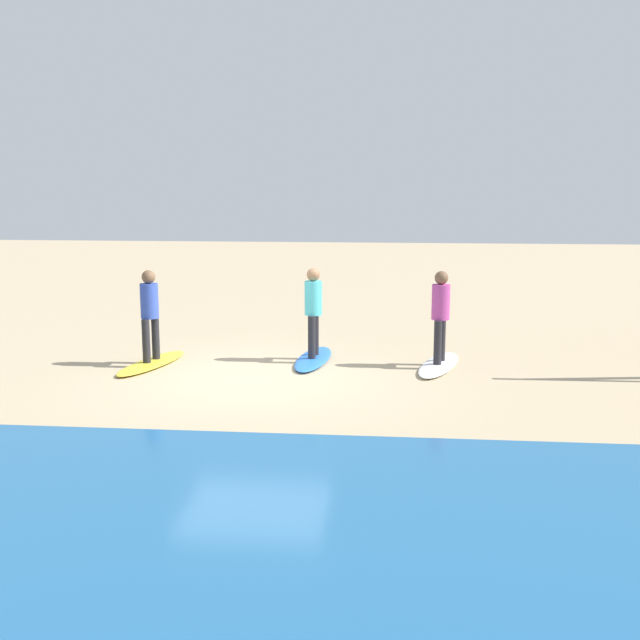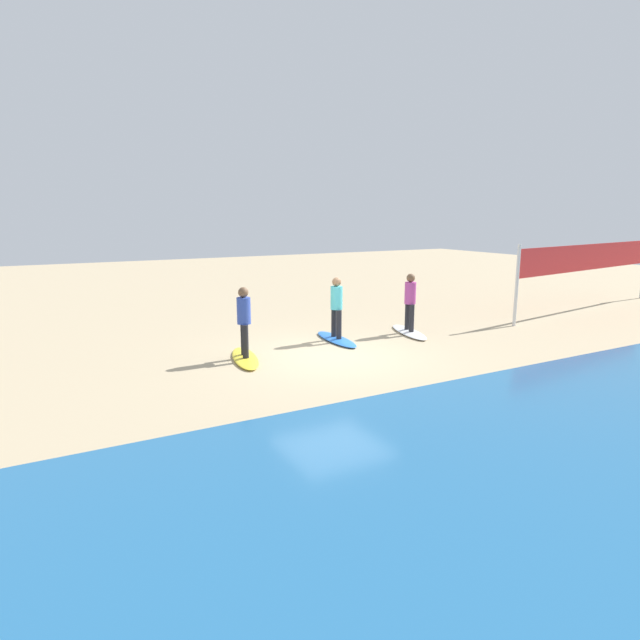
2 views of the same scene
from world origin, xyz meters
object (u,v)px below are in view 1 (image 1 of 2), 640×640
Objects in this scene: surfboard_yellow at (152,363)px; surfer_white at (441,310)px; surfboard_blue at (313,359)px; surfboard_white at (439,365)px; surfer_blue at (313,306)px; surfer_yellow at (150,309)px.

surfer_white is at bearing 107.56° from surfboard_yellow.
surfer_white reaches higher than surfboard_blue.
surfboard_white and surfboard_blue have the same top height.
surfer_blue is at bearing 115.61° from surfboard_yellow.
surfboard_yellow is (5.16, 0.37, 0.00)m from surfboard_white.
surfboard_yellow is at bearing -73.05° from surfboard_blue.
surfboard_yellow is at bearing -70.52° from surfboard_white.
surfer_white reaches higher than surfboard_yellow.
surfer_white is 1.00× the size of surfer_blue.
surfboard_white is at bearing 173.76° from surfer_blue.
surfboard_yellow is (2.87, 0.62, 0.00)m from surfboard_blue.
surfboard_blue is (2.29, -0.25, 0.00)m from surfboard_white.
surfer_white is 5.27m from surfboard_yellow.
surfboard_white is 2.30m from surfboard_blue.
surfer_blue reaches higher than surfboard_yellow.
surfboard_white is 0.99m from surfer_white.
surfboard_blue is 1.00× the size of surfboard_yellow.
surfboard_white is at bearing -175.94° from surfer_yellow.
surfer_blue is (2.29, -0.25, 0.00)m from surfer_white.
surfboard_white is 2.51m from surfer_blue.
surfer_yellow reaches higher than surfboard_yellow.
surfer_blue is at bearing 4.85° from surfboard_blue.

